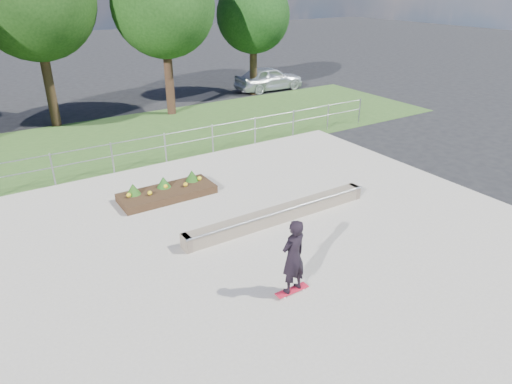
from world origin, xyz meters
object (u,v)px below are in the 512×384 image
planter_bed (167,191)px  parked_car (269,78)px  skateboarder (293,257)px  grind_ledge (279,214)px

planter_bed → parked_car: (11.57, 11.25, 0.50)m
skateboarder → grind_ledge: bearing=59.4°
planter_bed → parked_car: parked_car is taller
parked_car → skateboarder: bearing=148.4°
planter_bed → parked_car: bearing=44.2°
planter_bed → parked_car: 16.14m
grind_ledge → parked_car: parked_car is taller
grind_ledge → parked_car: bearing=56.8°
planter_bed → parked_car: size_ratio=0.68×
grind_ledge → skateboarder: skateboarder is taller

